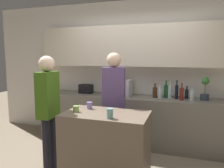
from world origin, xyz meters
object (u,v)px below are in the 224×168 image
Objects in this scene: bottle_0 at (155,92)px; cup_0 at (110,113)px; bottle_4 at (177,92)px; bottle_7 at (192,95)px; bottle_6 at (187,94)px; person_center at (114,97)px; person_left at (48,104)px; bottle_5 at (182,94)px; bottle_1 at (160,93)px; cup_1 at (76,109)px; cup_2 at (90,105)px; potted_plant at (205,89)px; microwave at (118,87)px; toaster at (86,89)px; bottle_2 at (166,91)px; bottle_3 at (170,92)px.

bottle_0 is 2.16× the size of cup_0.
bottle_4 reaches higher than bottle_7.
person_center is (-1.08, -0.82, 0.03)m from bottle_6.
person_left reaches higher than bottle_6.
bottle_5 is at bearing -155.85° from person_center.
bottle_1 is 1.09× the size of bottle_6.
bottle_5 is (0.08, -0.08, -0.01)m from bottle_4.
cup_2 is at bearing 65.06° from cup_1.
potted_plant is at bearing 53.15° from cup_0.
microwave reaches higher than bottle_1.
person_left is (-0.43, -0.00, 0.03)m from cup_1.
bottle_1 is 1.55m from cup_0.
cup_2 is at bearing 139.57° from cup_0.
toaster is at bearing -177.99° from bottle_6.
bottle_5 is 1.63m from cup_0.
toaster is 3.21× the size of cup_1.
bottle_4 is at bearing 124.94° from person_left.
potted_plant reaches higher than cup_0.
cup_0 is 0.55m from cup_1.
cup_0 is at bearing -76.59° from microwave.
bottle_1 is at bearing -164.52° from bottle_6.
bottle_1 is 0.76× the size of bottle_2.
bottle_5 is 1.18m from person_center.
bottle_2 is 3.91× the size of cup_1.
bottle_1 is 0.12m from bottle_2.
bottle_4 is 0.26m from bottle_7.
bottle_6 is at bearing 2.01° from toaster.
bottle_7 reaches higher than cup_0.
bottle_6 is (0.17, 0.11, -0.04)m from bottle_4.
cup_2 is (-1.02, -1.19, -0.05)m from bottle_3.
microwave is 2.35× the size of bottle_6.
cup_0 is at bearing -110.85° from bottle_3.
cup_0 is 0.07× the size of person_left.
toaster is 1.01× the size of bottle_0.
bottle_3 is at bearing 147.64° from bottle_5.
bottle_4 reaches higher than bottle_0.
microwave is 1.41m from cup_1.
bottle_7 is (0.08, -0.18, 0.00)m from bottle_6.
bottle_6 is 1.84m from cup_0.
bottle_3 reaches higher than bottle_7.
bottle_3 is 2.99× the size of cup_2.
bottle_7 is at bearing 119.70° from person_left.
bottle_1 is 0.47m from bottle_6.
bottle_4 reaches higher than toaster.
cup_2 is at bearing -130.61° from bottle_3.
cup_0 is at bearing -126.85° from potted_plant.
bottle_4 reaches higher than microwave.
microwave is at bearing 87.22° from cup_2.
bottle_4 is 0.12m from bottle_5.
bottle_3 is at bearing -166.67° from bottle_6.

